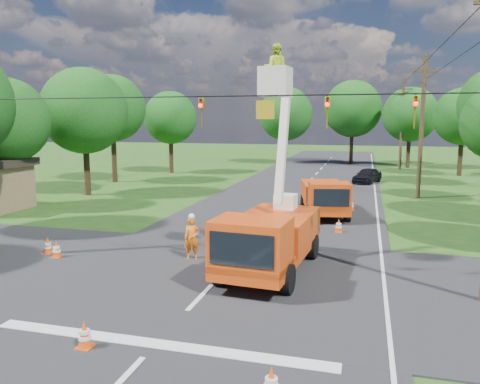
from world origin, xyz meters
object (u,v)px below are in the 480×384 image
(tree_left_c, at_px, (6,121))
(tree_left_d, at_px, (84,111))
(distant_car, at_px, (367,175))
(tree_left_e, at_px, (112,108))
(traffic_cone_2, at_px, (263,229))
(pole_right_mid, at_px, (422,126))
(traffic_cone_3, at_px, (339,226))
(bucket_truck, at_px, (270,227))
(tree_far_b, at_px, (353,109))
(tree_far_c, at_px, (410,115))
(traffic_cone_0, at_px, (85,335))
(second_truck, at_px, (325,196))
(tree_left_f, at_px, (170,118))
(pole_right_far, at_px, (402,123))
(traffic_cone_1, at_px, (271,383))
(traffic_cone_7, at_px, (351,205))
(traffic_cone_5, at_px, (48,246))
(ground_worker, at_px, (192,238))
(traffic_cone_4, at_px, (56,249))
(tree_right_e, at_px, (463,116))
(tree_far_a, at_px, (286,114))

(tree_left_c, bearing_deg, tree_left_d, 75.96)
(distant_car, relative_size, tree_left_e, 0.42)
(traffic_cone_2, distance_m, pole_right_mid, 16.88)
(traffic_cone_3, xyz_separation_m, tree_left_c, (-20.17, 1.15, 5.08))
(bucket_truck, bearing_deg, distant_car, 87.32)
(tree_far_b, distance_m, tree_far_c, 7.20)
(traffic_cone_0, xyz_separation_m, tree_far_c, (11.11, 47.79, 5.70))
(bucket_truck, height_order, second_truck, bucket_truck)
(distant_car, bearing_deg, tree_left_f, -167.80)
(pole_right_far, bearing_deg, tree_left_e, -144.57)
(distant_car, distance_m, tree_left_c, 28.50)
(traffic_cone_3, xyz_separation_m, tree_far_c, (5.83, 34.15, 5.70))
(bucket_truck, distance_m, tree_far_c, 41.96)
(traffic_cone_1, bearing_deg, tree_far_c, 82.63)
(traffic_cone_7, distance_m, tree_far_b, 31.89)
(traffic_cone_2, xyz_separation_m, tree_far_c, (9.28, 35.92, 5.70))
(distant_car, relative_size, tree_far_b, 0.38)
(traffic_cone_5, relative_size, tree_far_b, 0.07)
(traffic_cone_5, bearing_deg, ground_worker, 8.36)
(pole_right_mid, bearing_deg, traffic_cone_7, -125.49)
(pole_right_mid, relative_size, tree_far_c, 1.09)
(traffic_cone_2, distance_m, pole_right_far, 35.24)
(traffic_cone_0, height_order, tree_left_f, tree_left_f)
(distant_car, xyz_separation_m, tree_far_b, (-1.99, 17.90, 6.14))
(traffic_cone_1, bearing_deg, traffic_cone_0, 169.45)
(pole_right_mid, relative_size, tree_left_e, 1.06)
(distant_car, xyz_separation_m, pole_right_far, (3.51, 12.90, 4.44))
(traffic_cone_3, bearing_deg, pole_right_mid, 68.31)
(traffic_cone_1, height_order, traffic_cone_7, same)
(tree_left_e, bearing_deg, tree_far_c, 37.25)
(bucket_truck, xyz_separation_m, second_truck, (1.02, 10.81, -0.57))
(traffic_cone_1, distance_m, traffic_cone_4, 12.55)
(distant_car, bearing_deg, pole_right_mid, -43.17)
(traffic_cone_4, xyz_separation_m, tree_far_c, (16.56, 41.46, 5.70))
(ground_worker, height_order, pole_right_mid, pole_right_mid)
(second_truck, bearing_deg, tree_far_b, 76.93)
(pole_right_far, distance_m, tree_left_e, 31.08)
(tree_left_c, height_order, tree_left_f, tree_left_f)
(tree_right_e, xyz_separation_m, tree_far_a, (-18.80, 8.00, 0.38))
(traffic_cone_2, bearing_deg, pole_right_far, 76.28)
(traffic_cone_7, bearing_deg, bucket_truck, -101.02)
(tree_far_c, bearing_deg, tree_right_e, -58.44)
(distant_car, height_order, pole_right_mid, pole_right_mid)
(traffic_cone_3, height_order, traffic_cone_5, same)
(distant_car, relative_size, tree_left_d, 0.42)
(tree_far_c, bearing_deg, tree_left_e, -142.75)
(traffic_cone_5, relative_size, pole_right_mid, 0.07)
(traffic_cone_7, relative_size, tree_far_a, 0.07)
(traffic_cone_0, xyz_separation_m, tree_left_e, (-15.19, 27.79, 6.13))
(tree_left_d, relative_size, tree_far_b, 0.90)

